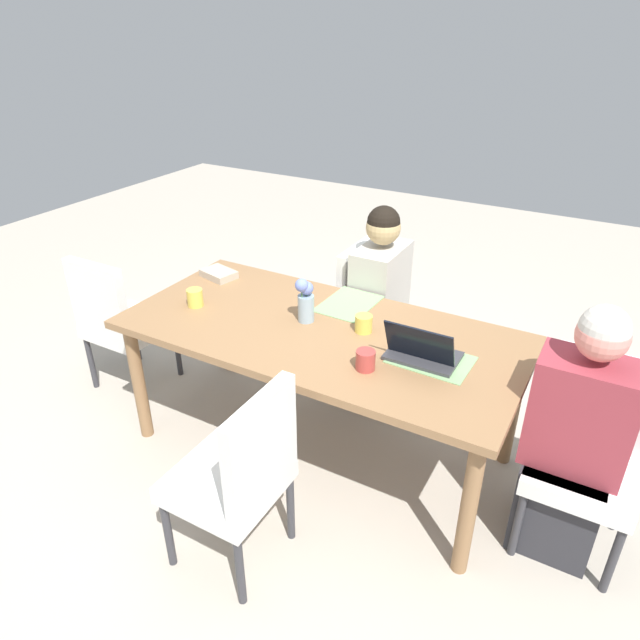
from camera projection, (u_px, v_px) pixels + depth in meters
The scene contains 16 objects.
ground_plane at pixel (320, 446), 3.20m from camera, with size 10.00×10.00×0.00m, color #B2A899.
dining_table at pixel (320, 342), 2.88m from camera, with size 2.00×0.95×0.76m.
chair_head_right_left_near at pixel (588, 447), 2.45m from camera, with size 0.44×0.44×0.90m.
person_head_right_left_near at pixel (572, 447), 2.41m from camera, with size 0.40×0.36×1.19m.
chair_far_left_mid at pixel (371, 310), 3.58m from camera, with size 0.44×0.44×0.90m.
person_far_left_mid at pixel (379, 312), 3.49m from camera, with size 0.36×0.40×1.19m.
chair_head_left_left_far at pixel (118, 318), 3.48m from camera, with size 0.44×0.44×0.90m.
chair_near_right_near at pixel (240, 472), 2.32m from camera, with size 0.44×0.44×0.90m.
flower_vase at pixel (305, 299), 2.86m from camera, with size 0.08×0.10×0.24m.
placemat_head_right_left_near at pixel (431, 360), 2.58m from camera, with size 0.36×0.26×0.00m, color #7FAD70.
placemat_far_left_mid at pixel (349, 304), 3.08m from camera, with size 0.36×0.26×0.00m, color #7FAD70.
laptop_head_right_left_near at pixel (422, 352), 2.56m from camera, with size 0.32×0.22×0.20m.
coffee_mug_near_left at pixel (365, 360), 2.50m from camera, with size 0.09×0.09×0.09m, color #AD3D38.
coffee_mug_near_right at pixel (364, 324), 2.80m from camera, with size 0.09×0.09×0.09m, color #DBC64C.
coffee_mug_centre_left at pixel (195, 298), 3.04m from camera, with size 0.08×0.08×0.09m, color #DBC64C.
book_red_cover at pixel (219, 274), 3.38m from camera, with size 0.20×0.14×0.04m, color #B2A38E.
Camera 1 is at (1.22, -2.16, 2.14)m, focal length 32.00 mm.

